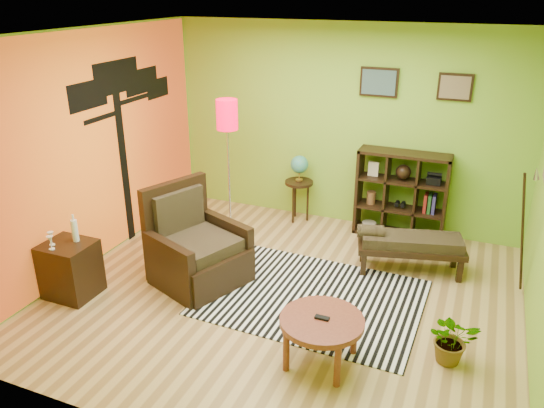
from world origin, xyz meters
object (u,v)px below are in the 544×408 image
at_px(coffee_table, 322,325).
at_px(cube_shelf, 402,195).
at_px(floor_lamp, 227,128).
at_px(bench, 408,243).
at_px(side_cabinet, 71,269).
at_px(globe_table, 299,172).
at_px(potted_plant, 452,344).
at_px(armchair, 196,252).

height_order(coffee_table, cube_shelf, cube_shelf).
bearing_deg(floor_lamp, bench, -1.53).
bearing_deg(coffee_table, cube_shelf, 86.28).
height_order(side_cabinet, globe_table, globe_table).
height_order(bench, potted_plant, bench).
bearing_deg(floor_lamp, cube_shelf, 22.61).
distance_m(armchair, floor_lamp, 1.69).
distance_m(side_cabinet, floor_lamp, 2.54).
distance_m(floor_lamp, cube_shelf, 2.51).
xyz_separation_m(globe_table, cube_shelf, (1.46, 0.03, -0.15)).
relative_size(side_cabinet, potted_plant, 1.92).
bearing_deg(side_cabinet, floor_lamp, 64.40).
bearing_deg(globe_table, side_cabinet, -119.83).
bearing_deg(cube_shelf, side_cabinet, -136.94).
xyz_separation_m(floor_lamp, globe_table, (0.68, 0.86, -0.79)).
height_order(side_cabinet, potted_plant, side_cabinet).
distance_m(globe_table, potted_plant, 3.47).
xyz_separation_m(armchair, globe_table, (0.54, 2.05, 0.41)).
bearing_deg(bench, globe_table, 151.71).
bearing_deg(bench, armchair, -153.49).
bearing_deg(cube_shelf, bench, -74.89).
xyz_separation_m(armchair, potted_plant, (2.91, -0.41, -0.15)).
xyz_separation_m(armchair, cube_shelf, (2.00, 2.09, 0.26)).
xyz_separation_m(armchair, floor_lamp, (-0.15, 1.19, 1.19)).
bearing_deg(cube_shelf, globe_table, -178.76).
bearing_deg(coffee_table, floor_lamp, 133.37).
bearing_deg(potted_plant, side_cabinet, -174.19).
bearing_deg(floor_lamp, side_cabinet, -115.60).
bearing_deg(bench, cube_shelf, 105.11).
height_order(coffee_table, globe_table, globe_table).
xyz_separation_m(side_cabinet, potted_plant, (4.03, 0.41, -0.13)).
distance_m(coffee_table, globe_table, 3.21).
bearing_deg(side_cabinet, coffee_table, -1.07).
bearing_deg(armchair, globe_table, 75.31).
bearing_deg(armchair, potted_plant, -8.09).
xyz_separation_m(coffee_table, side_cabinet, (-2.92, 0.05, -0.09)).
bearing_deg(cube_shelf, armchair, -133.82).
height_order(floor_lamp, cube_shelf, floor_lamp).
height_order(armchair, cube_shelf, cube_shelf).
distance_m(side_cabinet, bench, 3.90).
xyz_separation_m(armchair, bench, (2.26, 1.13, 0.03)).
bearing_deg(coffee_table, globe_table, 113.43).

